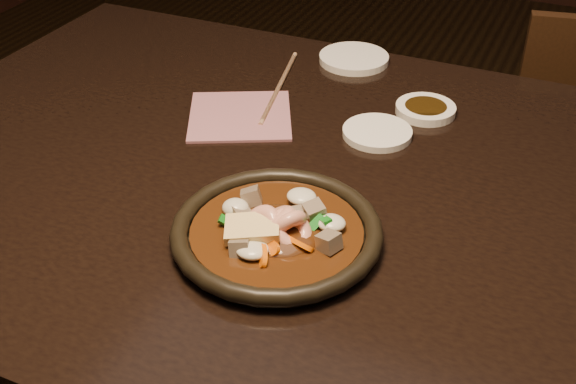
% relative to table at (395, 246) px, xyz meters
% --- Properties ---
extents(table, '(1.60, 0.90, 0.75)m').
position_rel_table_xyz_m(table, '(0.00, 0.00, 0.00)').
color(table, black).
rests_on(table, floor).
extents(plate, '(0.26, 0.26, 0.03)m').
position_rel_table_xyz_m(plate, '(-0.11, -0.14, 0.09)').
color(plate, black).
rests_on(plate, table).
extents(stirfry, '(0.17, 0.16, 0.06)m').
position_rel_table_xyz_m(stirfry, '(-0.11, -0.15, 0.10)').
color(stirfry, '#361B09').
rests_on(stirfry, plate).
extents(soy_dish, '(0.10, 0.10, 0.01)m').
position_rel_table_xyz_m(soy_dish, '(-0.03, 0.25, 0.08)').
color(soy_dish, white).
rests_on(soy_dish, table).
extents(saucer_left, '(0.11, 0.11, 0.01)m').
position_rel_table_xyz_m(saucer_left, '(-0.08, 0.15, 0.08)').
color(saucer_left, white).
rests_on(saucer_left, table).
extents(saucer_right, '(0.13, 0.13, 0.01)m').
position_rel_table_xyz_m(saucer_right, '(-0.20, 0.39, 0.08)').
color(saucer_right, white).
rests_on(saucer_right, table).
extents(chopsticks, '(0.06, 0.27, 0.01)m').
position_rel_table_xyz_m(chopsticks, '(-0.28, 0.23, 0.08)').
color(chopsticks, tan).
rests_on(chopsticks, table).
extents(napkin, '(0.21, 0.21, 0.00)m').
position_rel_table_xyz_m(napkin, '(-0.30, 0.12, 0.08)').
color(napkin, '#9E6170').
rests_on(napkin, table).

